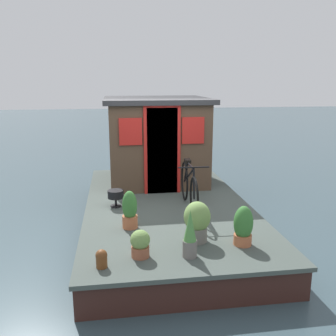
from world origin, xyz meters
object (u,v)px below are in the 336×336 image
(potted_plant_lavender, at_px, (190,235))
(mooring_bollard, at_px, (102,258))
(potted_plant_ivy, at_px, (197,221))
(charcoal_grill, at_px, (116,195))
(potted_plant_rosemary, at_px, (140,243))
(bicycle, at_px, (189,187))
(potted_plant_basil, at_px, (130,211))
(potted_plant_sage, at_px, (243,226))
(houseboat_cabin, at_px, (156,139))

(potted_plant_lavender, relative_size, mooring_bollard, 2.74)
(potted_plant_lavender, height_order, potted_plant_ivy, potted_plant_lavender)
(charcoal_grill, bearing_deg, potted_plant_rosemary, -171.52)
(potted_plant_ivy, bearing_deg, mooring_bollard, 113.40)
(charcoal_grill, xyz_separation_m, mooring_bollard, (-2.20, 0.19, -0.10))
(bicycle, bearing_deg, charcoal_grill, 75.29)
(potted_plant_basil, bearing_deg, potted_plant_sage, -118.70)
(houseboat_cabin, bearing_deg, mooring_bollard, 163.97)
(charcoal_grill, bearing_deg, mooring_bollard, 175.14)
(potted_plant_ivy, bearing_deg, potted_plant_lavender, 156.52)
(potted_plant_rosemary, bearing_deg, potted_plant_basil, 5.14)
(houseboat_cabin, height_order, charcoal_grill, houseboat_cabin)
(potted_plant_sage, xyz_separation_m, potted_plant_ivy, (0.20, 0.60, 0.04))
(houseboat_cabin, bearing_deg, potted_plant_ivy, -176.84)
(houseboat_cabin, xyz_separation_m, potted_plant_basil, (-2.70, 0.72, -0.65))
(bicycle, height_order, mooring_bollard, bicycle)
(potted_plant_lavender, distance_m, potted_plant_ivy, 0.48)
(potted_plant_rosemary, xyz_separation_m, potted_plant_ivy, (0.35, -0.82, 0.12))
(potted_plant_sage, bearing_deg, bicycle, 16.68)
(bicycle, distance_m, mooring_bollard, 2.38)
(bicycle, xyz_separation_m, mooring_bollard, (-1.87, 1.45, -0.28))
(potted_plant_rosemary, bearing_deg, mooring_bollard, 113.51)
(potted_plant_lavender, relative_size, potted_plant_rosemary, 1.75)
(potted_plant_basil, height_order, mooring_bollard, potted_plant_basil)
(potted_plant_basil, height_order, potted_plant_ivy, potted_plant_basil)
(potted_plant_basil, bearing_deg, bicycle, -57.29)
(houseboat_cabin, distance_m, potted_plant_basil, 2.87)
(bicycle, bearing_deg, potted_plant_ivy, 173.48)
(bicycle, relative_size, mooring_bollard, 7.84)
(mooring_bollard, bearing_deg, houseboat_cabin, -16.03)
(bicycle, relative_size, potted_plant_lavender, 2.86)
(bicycle, xyz_separation_m, potted_plant_sage, (-1.50, -0.45, -0.14))
(potted_plant_rosemary, height_order, charcoal_grill, potted_plant_rosemary)
(houseboat_cabin, height_order, potted_plant_sage, houseboat_cabin)
(potted_plant_sage, distance_m, mooring_bollard, 1.94)
(houseboat_cabin, distance_m, potted_plant_sage, 3.67)
(bicycle, relative_size, potted_plant_basil, 3.07)
(houseboat_cabin, distance_m, charcoal_grill, 2.06)
(potted_plant_sage, bearing_deg, potted_plant_lavender, 107.07)
(houseboat_cabin, height_order, potted_plant_basil, houseboat_cabin)
(potted_plant_sage, bearing_deg, potted_plant_ivy, 71.53)
(houseboat_cabin, bearing_deg, potted_plant_sage, -167.49)
(potted_plant_lavender, height_order, potted_plant_rosemary, potted_plant_lavender)
(bicycle, bearing_deg, potted_plant_rosemary, 149.70)
(potted_plant_lavender, bearing_deg, potted_plant_basil, 33.79)
(potted_plant_basil, bearing_deg, charcoal_grill, 11.66)
(mooring_bollard, bearing_deg, bicycle, -37.87)
(potted_plant_lavender, bearing_deg, potted_plant_ivy, -23.48)
(potted_plant_rosemary, bearing_deg, potted_plant_ivy, -66.66)
(houseboat_cabin, relative_size, mooring_bollard, 9.70)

